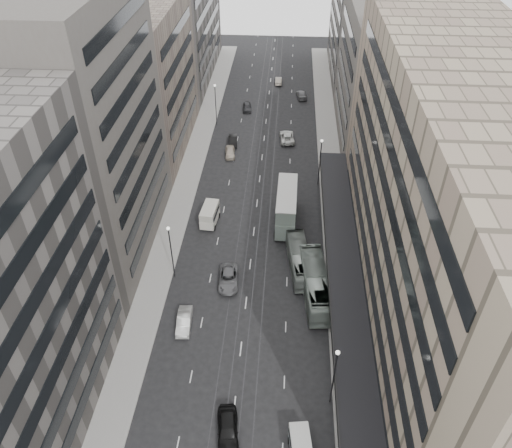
% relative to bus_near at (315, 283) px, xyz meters
% --- Properties ---
extents(ground, '(220.00, 220.00, 0.00)m').
position_rel_bus_near_xyz_m(ground, '(-8.50, -10.23, -1.72)').
color(ground, black).
rests_on(ground, ground).
extents(sidewalk_right, '(4.00, 125.00, 0.15)m').
position_rel_bus_near_xyz_m(sidewalk_right, '(3.50, 27.27, -1.64)').
color(sidewalk_right, gray).
rests_on(sidewalk_right, ground).
extents(sidewalk_left, '(4.00, 125.00, 0.15)m').
position_rel_bus_near_xyz_m(sidewalk_left, '(-20.50, 27.27, -1.64)').
color(sidewalk_left, gray).
rests_on(sidewalk_left, ground).
extents(department_store, '(19.20, 60.00, 30.00)m').
position_rel_bus_near_xyz_m(department_store, '(12.95, -2.23, 13.23)').
color(department_store, gray).
rests_on(department_store, ground).
extents(building_right_mid, '(15.00, 28.00, 24.00)m').
position_rel_bus_near_xyz_m(building_right_mid, '(13.00, 41.77, 10.28)').
color(building_right_mid, '#504B45').
rests_on(building_right_mid, ground).
extents(building_right_far, '(15.00, 32.00, 28.00)m').
position_rel_bus_near_xyz_m(building_right_far, '(13.00, 71.77, 12.28)').
color(building_right_far, slate).
rests_on(building_right_far, ground).
extents(building_left_b, '(15.00, 26.00, 34.00)m').
position_rel_bus_near_xyz_m(building_left_b, '(-30.00, 8.77, 15.28)').
color(building_left_b, '#504B45').
rests_on(building_left_b, ground).
extents(building_left_c, '(15.00, 28.00, 25.00)m').
position_rel_bus_near_xyz_m(building_left_c, '(-30.00, 35.77, 10.78)').
color(building_left_c, '#796D5E').
rests_on(building_left_c, ground).
extents(building_left_d, '(15.00, 38.00, 28.00)m').
position_rel_bus_near_xyz_m(building_left_d, '(-30.00, 68.77, 12.28)').
color(building_left_d, slate).
rests_on(building_left_d, ground).
extents(lamp_right_near, '(0.44, 0.44, 8.32)m').
position_rel_bus_near_xyz_m(lamp_right_near, '(1.20, -15.23, 3.48)').
color(lamp_right_near, '#262628').
rests_on(lamp_right_near, ground).
extents(lamp_right_far, '(0.44, 0.44, 8.32)m').
position_rel_bus_near_xyz_m(lamp_right_far, '(1.20, 24.77, 3.48)').
color(lamp_right_far, '#262628').
rests_on(lamp_right_far, ground).
extents(lamp_left_near, '(0.44, 0.44, 8.32)m').
position_rel_bus_near_xyz_m(lamp_left_near, '(-18.20, 1.77, 3.48)').
color(lamp_left_near, '#262628').
rests_on(lamp_left_near, ground).
extents(lamp_left_far, '(0.44, 0.44, 8.32)m').
position_rel_bus_near_xyz_m(lamp_left_far, '(-18.20, 44.77, 3.48)').
color(lamp_left_far, '#262628').
rests_on(lamp_left_far, ground).
extents(bus_near, '(4.18, 12.58, 3.44)m').
position_rel_bus_near_xyz_m(bus_near, '(0.00, 0.00, 0.00)').
color(bus_near, gray).
rests_on(bus_near, ground).
extents(bus_far, '(3.80, 10.67, 2.91)m').
position_rel_bus_near_xyz_m(bus_far, '(-1.98, 4.57, -0.27)').
color(bus_far, gray).
rests_on(bus_far, ground).
extents(double_decker, '(3.27, 10.09, 5.48)m').
position_rel_bus_near_xyz_m(double_decker, '(-3.91, 14.23, 1.24)').
color(double_decker, slate).
rests_on(double_decker, ground).
extents(panel_van, '(2.59, 4.73, 2.88)m').
position_rel_bus_near_xyz_m(panel_van, '(-15.12, 13.35, -0.13)').
color(panel_van, silver).
rests_on(panel_van, ground).
extents(sedan_0, '(2.70, 5.28, 1.72)m').
position_rel_bus_near_xyz_m(sedan_0, '(-8.83, -19.34, -0.86)').
color(sedan_0, black).
rests_on(sedan_0, ground).
extents(sedan_1, '(1.88, 4.64, 1.50)m').
position_rel_bus_near_xyz_m(sedan_1, '(-15.44, -6.28, -0.97)').
color(sedan_1, '#B5B5B0').
rests_on(sedan_1, ground).
extents(sedan_2, '(2.89, 5.56, 1.50)m').
position_rel_bus_near_xyz_m(sedan_2, '(-11.02, 1.12, -0.97)').
color(sedan_2, '#5F5F62').
rests_on(sedan_2, ground).
extents(sedan_4, '(2.18, 4.37, 1.43)m').
position_rel_bus_near_xyz_m(sedan_4, '(-14.26, 32.94, -1.00)').
color(sedan_4, '#C1B4A0').
rests_on(sedan_4, ground).
extents(sedan_5, '(2.02, 4.50, 1.43)m').
position_rel_bus_near_xyz_m(sedan_5, '(-14.20, 37.11, -1.00)').
color(sedan_5, black).
rests_on(sedan_5, ground).
extents(sedan_6, '(3.02, 5.69, 1.52)m').
position_rel_bus_near_xyz_m(sedan_6, '(-4.19, 39.23, -0.96)').
color(sedan_6, silver).
rests_on(sedan_6, ground).
extents(sedan_7, '(2.54, 4.97, 1.38)m').
position_rel_bus_near_xyz_m(sedan_7, '(-1.39, 58.47, -1.03)').
color(sedan_7, '#5F5F61').
rests_on(sedan_7, ground).
extents(sedan_8, '(2.05, 4.31, 1.42)m').
position_rel_bus_near_xyz_m(sedan_8, '(-12.70, 51.56, -1.01)').
color(sedan_8, '#28282A').
rests_on(sedan_8, ground).
extents(sedan_9, '(1.51, 4.15, 1.36)m').
position_rel_bus_near_xyz_m(sedan_9, '(-6.63, 65.89, -1.04)').
color(sedan_9, '#A29686').
rests_on(sedan_9, ground).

